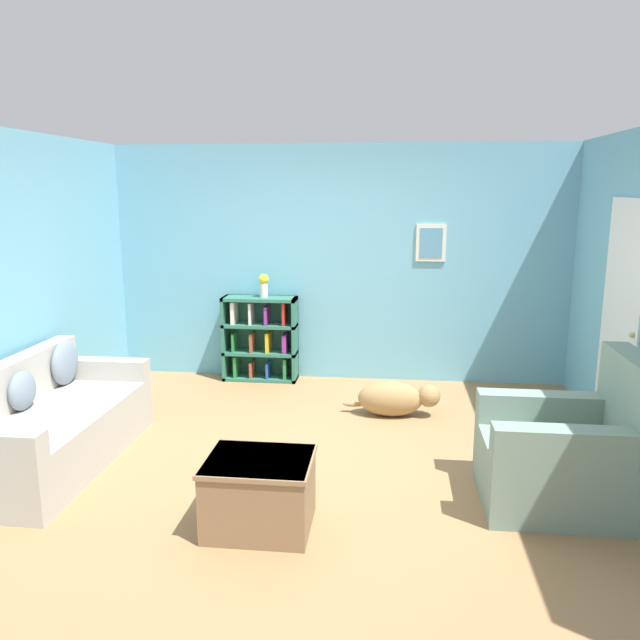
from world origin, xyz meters
TOP-DOWN VIEW (x-y plane):
  - ground_plane at (0.00, 0.00)m, footprint 14.00×14.00m
  - wall_back at (0.00, 2.25)m, footprint 5.60×0.13m
  - wall_left at (-2.55, -0.00)m, footprint 0.13×5.00m
  - couch at (-2.07, -0.32)m, footprint 0.86×1.87m
  - bookshelf at (-0.86, 2.06)m, footprint 0.83×0.29m
  - recliner_chair at (1.82, -0.53)m, footprint 1.04×0.86m
  - coffee_table at (-0.22, -1.08)m, footprint 0.68×0.56m
  - dog at (0.65, 1.03)m, footprint 0.93×0.30m
  - vase at (-0.81, 2.04)m, footprint 0.11×0.11m

SIDE VIEW (x-z plane):
  - ground_plane at x=0.00m, z-range 0.00..0.00m
  - dog at x=0.65m, z-range 0.01..0.34m
  - coffee_table at x=-0.22m, z-range 0.01..0.48m
  - couch at x=-2.07m, z-range -0.11..0.72m
  - recliner_chair at x=1.82m, z-range -0.17..0.88m
  - bookshelf at x=-0.86m, z-range 0.00..0.94m
  - vase at x=-0.81m, z-range 0.96..1.22m
  - wall_back at x=0.00m, z-range 0.00..2.60m
  - wall_left at x=-2.55m, z-range 0.00..2.60m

